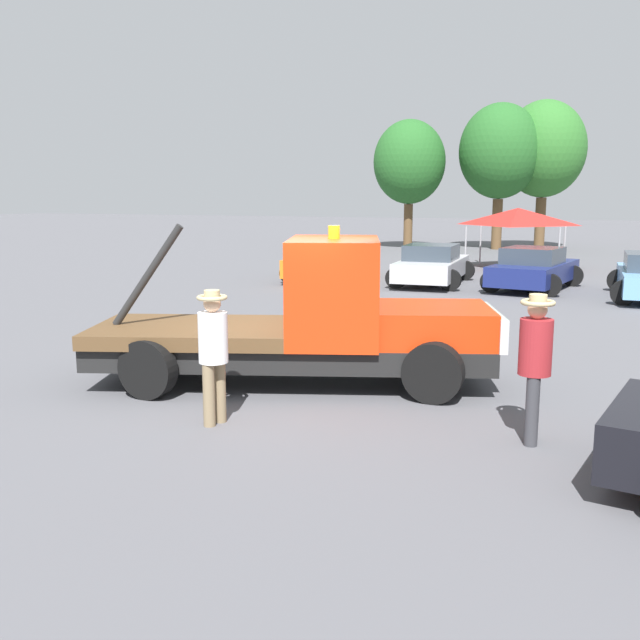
# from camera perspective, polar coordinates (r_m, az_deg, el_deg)

# --- Properties ---
(ground_plane) EXTENTS (160.00, 160.00, 0.00)m
(ground_plane) POSITION_cam_1_polar(r_m,az_deg,el_deg) (11.37, -2.35, -5.05)
(ground_plane) COLOR #545459
(tow_truck) EXTENTS (6.57, 3.87, 2.51)m
(tow_truck) POSITION_cam_1_polar(r_m,az_deg,el_deg) (11.13, -0.37, -0.28)
(tow_truck) COLOR black
(tow_truck) RESTS_ON ground
(person_near_truck) EXTENTS (0.40, 0.40, 1.81)m
(person_near_truck) POSITION_cam_1_polar(r_m,az_deg,el_deg) (8.80, 16.83, -2.81)
(person_near_truck) COLOR #38383D
(person_near_truck) RESTS_ON ground
(person_at_hood) EXTENTS (0.39, 0.39, 1.76)m
(person_at_hood) POSITION_cam_1_polar(r_m,az_deg,el_deg) (9.23, -8.54, -2.07)
(person_at_hood) COLOR #847051
(person_at_hood) RESTS_ON ground
(parked_car_orange) EXTENTS (2.56, 4.66, 1.34)m
(parked_car_orange) POSITION_cam_1_polar(r_m,az_deg,el_deg) (25.05, 0.78, 4.73)
(parked_car_orange) COLOR orange
(parked_car_orange) RESTS_ON ground
(parked_car_silver) EXTENTS (2.50, 4.53, 1.34)m
(parked_car_silver) POSITION_cam_1_polar(r_m,az_deg,el_deg) (23.99, 8.96, 4.37)
(parked_car_silver) COLOR #B7B7BC
(parked_car_silver) RESTS_ON ground
(parked_car_navy) EXTENTS (2.90, 4.51, 1.34)m
(parked_car_navy) POSITION_cam_1_polar(r_m,az_deg,el_deg) (23.40, 16.71, 3.93)
(parked_car_navy) COLOR navy
(parked_car_navy) RESTS_ON ground
(canopy_tent_red) EXTENTS (3.55, 3.55, 2.43)m
(canopy_tent_red) POSITION_cam_1_polar(r_m,az_deg,el_deg) (29.93, 15.56, 7.98)
(canopy_tent_red) COLOR #9E9EA3
(canopy_tent_red) RESTS_ON ground
(tree_left) EXTENTS (4.35, 4.35, 7.77)m
(tree_left) POSITION_cam_1_polar(r_m,az_deg,el_deg) (40.31, 14.20, 12.92)
(tree_left) COLOR brown
(tree_left) RESTS_ON ground
(tree_center) EXTENTS (3.90, 3.90, 6.97)m
(tree_center) POSITION_cam_1_polar(r_m,az_deg,el_deg) (39.95, 7.16, 12.40)
(tree_center) COLOR brown
(tree_center) RESTS_ON ground
(tree_right) EXTENTS (4.47, 4.47, 7.98)m
(tree_right) POSITION_cam_1_polar(r_m,az_deg,el_deg) (41.44, 17.48, 12.88)
(tree_right) COLOR brown
(tree_right) RESTS_ON ground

